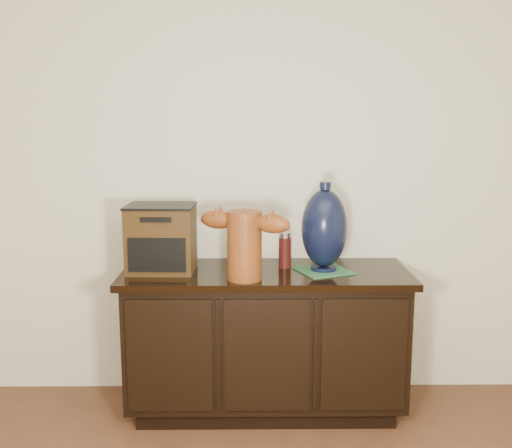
{
  "coord_description": "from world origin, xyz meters",
  "views": [
    {
      "loc": [
        -0.08,
        -0.73,
        1.53
      ],
      "look_at": [
        -0.05,
        2.18,
        1.0
      ],
      "focal_mm": 42.0,
      "sensor_mm": 36.0,
      "label": 1
    }
  ],
  "objects_px": {
    "terracotta_vessel": "(244,241)",
    "lamp_base": "(324,229)",
    "spray_can": "(285,250)",
    "sideboard": "(265,339)",
    "tv_radio": "(161,238)"
  },
  "relations": [
    {
      "from": "tv_radio",
      "to": "spray_can",
      "type": "relative_size",
      "value": 1.86
    },
    {
      "from": "lamp_base",
      "to": "tv_radio",
      "type": "bearing_deg",
      "value": 178.58
    },
    {
      "from": "sideboard",
      "to": "lamp_base",
      "type": "xyz_separation_m",
      "value": [
        0.29,
        -0.02,
        0.59
      ]
    },
    {
      "from": "tv_radio",
      "to": "terracotta_vessel",
      "type": "bearing_deg",
      "value": -20.05
    },
    {
      "from": "terracotta_vessel",
      "to": "lamp_base",
      "type": "height_order",
      "value": "lamp_base"
    },
    {
      "from": "terracotta_vessel",
      "to": "spray_can",
      "type": "xyz_separation_m",
      "value": [
        0.21,
        0.23,
        -0.1
      ]
    },
    {
      "from": "spray_can",
      "to": "sideboard",
      "type": "bearing_deg",
      "value": -148.99
    },
    {
      "from": "terracotta_vessel",
      "to": "spray_can",
      "type": "height_order",
      "value": "terracotta_vessel"
    },
    {
      "from": "tv_radio",
      "to": "lamp_base",
      "type": "height_order",
      "value": "lamp_base"
    },
    {
      "from": "sideboard",
      "to": "terracotta_vessel",
      "type": "distance_m",
      "value": 0.59
    },
    {
      "from": "sideboard",
      "to": "spray_can",
      "type": "height_order",
      "value": "spray_can"
    },
    {
      "from": "sideboard",
      "to": "lamp_base",
      "type": "distance_m",
      "value": 0.66
    },
    {
      "from": "terracotta_vessel",
      "to": "lamp_base",
      "type": "distance_m",
      "value": 0.43
    },
    {
      "from": "terracotta_vessel",
      "to": "lamp_base",
      "type": "relative_size",
      "value": 1.02
    },
    {
      "from": "sideboard",
      "to": "lamp_base",
      "type": "height_order",
      "value": "lamp_base"
    }
  ]
}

